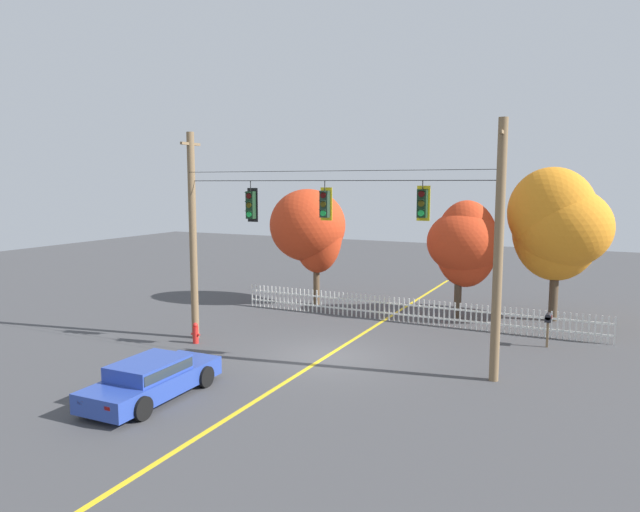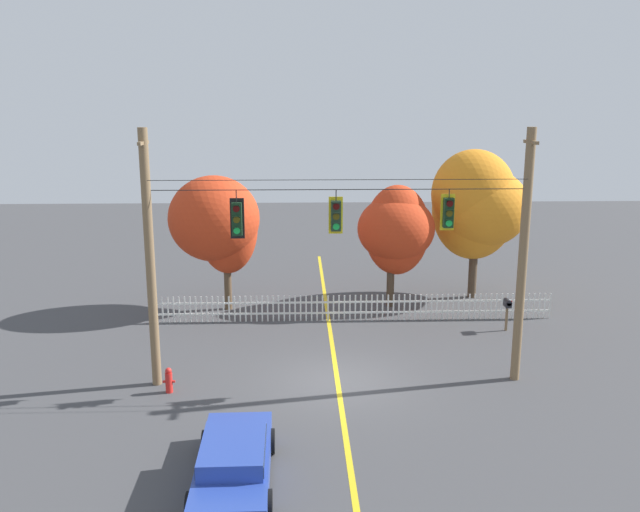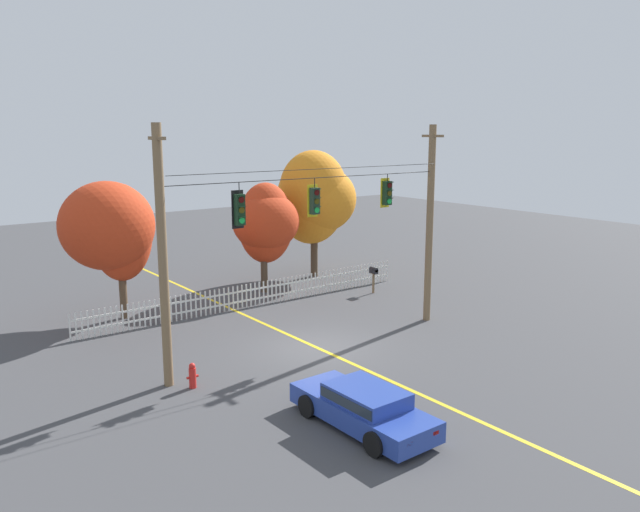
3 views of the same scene
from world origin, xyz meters
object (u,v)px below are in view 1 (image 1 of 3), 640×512
(autumn_maple_near_fence, at_px, (311,228))
(traffic_signal_northbound_primary, at_px, (325,204))
(roadside_mailbox, at_px, (548,320))
(fire_hydrant, at_px, (196,333))
(traffic_signal_westbound_side, at_px, (422,203))
(parked_car, at_px, (152,378))
(autumn_maple_mid, at_px, (465,243))
(traffic_signal_northbound_secondary, at_px, (251,205))
(autumn_oak_far_east, at_px, (557,224))

(autumn_maple_near_fence, bearing_deg, traffic_signal_northbound_primary, -60.07)
(roadside_mailbox, bearing_deg, fire_hydrant, -156.44)
(traffic_signal_northbound_primary, relative_size, traffic_signal_westbound_side, 1.07)
(fire_hydrant, bearing_deg, autumn_maple_near_fence, 85.65)
(autumn_maple_near_fence, xyz_separation_m, parked_car, (1.84, -13.71, -3.29))
(parked_car, height_order, roadside_mailbox, roadside_mailbox)
(traffic_signal_westbound_side, height_order, roadside_mailbox, traffic_signal_westbound_side)
(traffic_signal_northbound_primary, xyz_separation_m, parked_car, (-2.69, -5.83, -4.80))
(autumn_maple_mid, distance_m, fire_hydrant, 12.51)
(traffic_signal_northbound_secondary, height_order, autumn_maple_near_fence, traffic_signal_northbound_secondary)
(traffic_signal_northbound_secondary, distance_m, fire_hydrant, 5.42)
(traffic_signal_northbound_primary, distance_m, parked_car, 8.02)
(traffic_signal_northbound_secondary, xyz_separation_m, autumn_maple_mid, (6.12, 8.20, -1.90))
(traffic_signal_westbound_side, distance_m, roadside_mailbox, 7.36)
(fire_hydrant, bearing_deg, traffic_signal_westbound_side, 4.33)
(autumn_maple_near_fence, relative_size, autumn_maple_mid, 1.09)
(autumn_maple_mid, relative_size, roadside_mailbox, 4.14)
(autumn_maple_mid, bearing_deg, traffic_signal_northbound_secondary, -126.73)
(autumn_oak_far_east, xyz_separation_m, roadside_mailbox, (0.15, -4.62, -3.29))
(traffic_signal_westbound_side, distance_m, autumn_oak_far_east, 9.97)
(parked_car, xyz_separation_m, fire_hydrant, (-2.49, 5.18, -0.21))
(autumn_maple_mid, xyz_separation_m, parked_car, (-5.81, -14.04, -2.81))
(traffic_signal_northbound_secondary, height_order, autumn_oak_far_east, autumn_oak_far_east)
(traffic_signal_northbound_secondary, distance_m, traffic_signal_northbound_primary, 3.01)
(traffic_signal_northbound_primary, bearing_deg, traffic_signal_westbound_side, -0.00)
(autumn_maple_near_fence, bearing_deg, traffic_signal_northbound_secondary, -79.02)
(roadside_mailbox, bearing_deg, autumn_oak_far_east, 91.85)
(traffic_signal_northbound_primary, xyz_separation_m, roadside_mailbox, (7.02, 4.67, -4.35))
(autumn_maple_mid, bearing_deg, parked_car, -112.48)
(traffic_signal_westbound_side, bearing_deg, autumn_maple_near_fence, 135.37)
(autumn_maple_mid, xyz_separation_m, roadside_mailbox, (3.90, -3.54, -2.37))
(traffic_signal_westbound_side, xyz_separation_m, autumn_maple_mid, (-0.32, 8.21, -2.06))
(autumn_maple_near_fence, bearing_deg, parked_car, -82.35)
(autumn_maple_mid, relative_size, autumn_oak_far_east, 0.79)
(parked_car, bearing_deg, traffic_signal_northbound_secondary, 93.06)
(autumn_maple_mid, bearing_deg, autumn_oak_far_east, 16.10)
(traffic_signal_westbound_side, distance_m, autumn_maple_near_fence, 11.32)
(traffic_signal_westbound_side, bearing_deg, traffic_signal_northbound_primary, 180.00)
(traffic_signal_northbound_secondary, relative_size, autumn_oak_far_east, 0.22)
(autumn_maple_mid, height_order, fire_hydrant, autumn_maple_mid)
(autumn_maple_near_fence, height_order, fire_hydrant, autumn_maple_near_fence)
(traffic_signal_northbound_secondary, bearing_deg, autumn_oak_far_east, 43.24)
(autumn_maple_near_fence, relative_size, parked_car, 1.31)
(traffic_signal_northbound_primary, height_order, autumn_maple_mid, traffic_signal_northbound_primary)
(traffic_signal_northbound_secondary, height_order, traffic_signal_westbound_side, same)
(parked_car, distance_m, fire_hydrant, 5.75)
(traffic_signal_northbound_secondary, xyz_separation_m, parked_car, (0.31, -5.83, -4.72))
(traffic_signal_northbound_secondary, height_order, autumn_maple_mid, traffic_signal_northbound_secondary)
(autumn_maple_near_fence, bearing_deg, traffic_signal_westbound_side, -44.63)
(roadside_mailbox, bearing_deg, autumn_maple_mid, 137.80)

